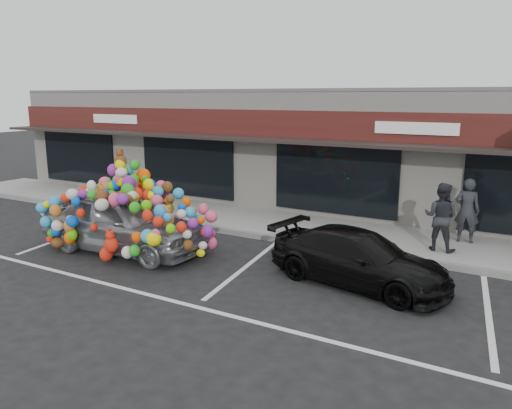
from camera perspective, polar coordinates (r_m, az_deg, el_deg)
The scene contains 12 objects.
ground at distance 13.66m, azimuth -11.78°, elevation -5.29°, with size 90.00×90.00×0.00m, color black.
shop_building at distance 20.20m, azimuth 4.12°, elevation 6.87°, with size 24.00×7.20×4.31m.
sidewalk at distance 16.71m, azimuth -2.67°, elevation -1.53°, with size 26.00×3.00×0.15m, color gray.
kerb at distance 15.51m, azimuth -5.66°, elevation -2.68°, with size 26.00×0.18×0.16m, color slate.
parking_stripe_left at distance 16.03m, azimuth -19.91°, elevation -3.14°, with size 0.12×4.40×0.01m, color silver.
parking_stripe_mid at distance 12.22m, azimuth -1.19°, elevation -7.14°, with size 0.12×4.40×0.01m, color silver.
parking_stripe_right at distance 10.67m, azimuth 25.02°, elevation -11.32°, with size 0.12×4.40×0.01m, color silver.
lane_line at distance 10.79m, azimuth -11.92°, elevation -10.12°, with size 14.00×0.12×0.01m, color silver.
toy_car at distance 13.60m, azimuth -14.86°, elevation -1.30°, with size 3.31×4.98×2.85m.
black_sedan at distance 11.21m, azimuth 11.64°, elevation -6.04°, with size 4.08×1.66×1.18m, color black.
pedestrian_a at distance 14.66m, azimuth 22.96°, elevation -0.62°, with size 0.65×0.42×1.77m, color black.
pedestrian_b at distance 13.64m, azimuth 20.37°, elevation -1.33°, with size 0.86×0.67×1.77m, color black.
Camera 1 is at (8.77, -9.65, 4.08)m, focal length 35.00 mm.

